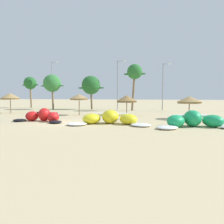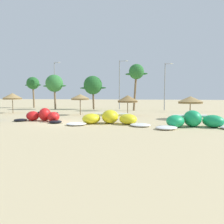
{
  "view_description": "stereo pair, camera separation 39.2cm",
  "coord_description": "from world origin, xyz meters",
  "px_view_note": "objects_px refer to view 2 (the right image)",
  "views": [
    {
      "loc": [
        8.89,
        -18.02,
        2.64
      ],
      "look_at": [
        4.27,
        2.0,
        1.0
      ],
      "focal_mm": 32.43,
      "sensor_mm": 36.0,
      "label": 1
    },
    {
      "loc": [
        9.27,
        -17.93,
        2.64
      ],
      "look_at": [
        4.27,
        2.0,
        1.0
      ],
      "focal_mm": 32.43,
      "sensor_mm": 36.0,
      "label": 2
    }
  ],
  "objects_px": {
    "kite_left_of_center": "(110,119)",
    "lamppost_west_center": "(120,82)",
    "kite_center": "(194,121)",
    "palm_leftmost": "(33,84)",
    "palm_left_of_gap": "(93,85)",
    "beach_umbrella_near_van": "(12,96)",
    "palm_left": "(54,84)",
    "beach_umbrella_middle": "(80,97)",
    "beach_umbrella_outermost": "(190,100)",
    "palm_center_left": "(136,73)",
    "kite_left": "(43,116)",
    "lamppost_east_center": "(165,84)",
    "lamppost_west": "(55,83)",
    "beach_umbrella_near_palms": "(128,99)"
  },
  "relations": [
    {
      "from": "beach_umbrella_outermost",
      "to": "lamppost_east_center",
      "type": "height_order",
      "value": "lamppost_east_center"
    },
    {
      "from": "palm_center_left",
      "to": "palm_left",
      "type": "bearing_deg",
      "value": -179.38
    },
    {
      "from": "kite_left_of_center",
      "to": "lamppost_west_center",
      "type": "height_order",
      "value": "lamppost_west_center"
    },
    {
      "from": "beach_umbrella_near_van",
      "to": "lamppost_east_center",
      "type": "relative_size",
      "value": 0.36
    },
    {
      "from": "kite_left_of_center",
      "to": "lamppost_west_center",
      "type": "xyz_separation_m",
      "value": [
        -3.37,
        20.93,
        4.82
      ]
    },
    {
      "from": "beach_umbrella_near_van",
      "to": "kite_left_of_center",
      "type": "bearing_deg",
      "value": -24.65
    },
    {
      "from": "beach_umbrella_near_palms",
      "to": "palm_left",
      "type": "height_order",
      "value": "palm_left"
    },
    {
      "from": "palm_leftmost",
      "to": "lamppost_west_center",
      "type": "height_order",
      "value": "lamppost_west_center"
    },
    {
      "from": "palm_left",
      "to": "palm_left_of_gap",
      "type": "distance_m",
      "value": 7.61
    },
    {
      "from": "kite_left",
      "to": "palm_left_of_gap",
      "type": "distance_m",
      "value": 19.73
    },
    {
      "from": "beach_umbrella_near_van",
      "to": "palm_center_left",
      "type": "relative_size",
      "value": 0.37
    },
    {
      "from": "palm_left",
      "to": "lamppost_west_center",
      "type": "height_order",
      "value": "lamppost_west_center"
    },
    {
      "from": "beach_umbrella_outermost",
      "to": "beach_umbrella_middle",
      "type": "bearing_deg",
      "value": 173.41
    },
    {
      "from": "kite_center",
      "to": "beach_umbrella_outermost",
      "type": "xyz_separation_m",
      "value": [
        0.43,
        6.23,
        1.66
      ]
    },
    {
      "from": "beach_umbrella_near_van",
      "to": "palm_left",
      "type": "height_order",
      "value": "palm_left"
    },
    {
      "from": "palm_left_of_gap",
      "to": "beach_umbrella_near_palms",
      "type": "bearing_deg",
      "value": -51.47
    },
    {
      "from": "palm_left",
      "to": "kite_center",
      "type": "bearing_deg",
      "value": -37.7
    },
    {
      "from": "beach_umbrella_near_palms",
      "to": "lamppost_west_center",
      "type": "distance_m",
      "value": 13.32
    },
    {
      "from": "beach_umbrella_near_palms",
      "to": "beach_umbrella_near_van",
      "type": "bearing_deg",
      "value": -178.5
    },
    {
      "from": "kite_center",
      "to": "palm_left_of_gap",
      "type": "height_order",
      "value": "palm_left_of_gap"
    },
    {
      "from": "kite_left",
      "to": "lamppost_east_center",
      "type": "xyz_separation_m",
      "value": [
        12.53,
        19.65,
        4.26
      ]
    },
    {
      "from": "beach_umbrella_middle",
      "to": "lamppost_west",
      "type": "distance_m",
      "value": 19.01
    },
    {
      "from": "beach_umbrella_middle",
      "to": "beach_umbrella_outermost",
      "type": "height_order",
      "value": "beach_umbrella_middle"
    },
    {
      "from": "beach_umbrella_near_palms",
      "to": "beach_umbrella_outermost",
      "type": "relative_size",
      "value": 1.01
    },
    {
      "from": "palm_center_left",
      "to": "beach_umbrella_outermost",
      "type": "bearing_deg",
      "value": -57.45
    },
    {
      "from": "palm_center_left",
      "to": "lamppost_west",
      "type": "height_order",
      "value": "lamppost_west"
    },
    {
      "from": "kite_center",
      "to": "beach_umbrella_outermost",
      "type": "relative_size",
      "value": 2.6
    },
    {
      "from": "kite_left_of_center",
      "to": "lamppost_east_center",
      "type": "distance_m",
      "value": 21.11
    },
    {
      "from": "lamppost_east_center",
      "to": "beach_umbrella_outermost",
      "type": "bearing_deg",
      "value": -79.45
    },
    {
      "from": "kite_left",
      "to": "kite_center",
      "type": "xyz_separation_m",
      "value": [
        14.71,
        -0.58,
        0.02
      ]
    },
    {
      "from": "palm_left_of_gap",
      "to": "lamppost_west",
      "type": "bearing_deg",
      "value": 165.62
    },
    {
      "from": "beach_umbrella_outermost",
      "to": "lamppost_west_center",
      "type": "bearing_deg",
      "value": 126.92
    },
    {
      "from": "palm_left",
      "to": "beach_umbrella_near_van",
      "type": "bearing_deg",
      "value": -98.76
    },
    {
      "from": "palm_left",
      "to": "lamppost_east_center",
      "type": "height_order",
      "value": "lamppost_east_center"
    },
    {
      "from": "kite_center",
      "to": "palm_left",
      "type": "relative_size",
      "value": 1.05
    },
    {
      "from": "beach_umbrella_near_van",
      "to": "palm_left",
      "type": "bearing_deg",
      "value": 81.24
    },
    {
      "from": "lamppost_west_center",
      "to": "kite_left",
      "type": "bearing_deg",
      "value": -100.79
    },
    {
      "from": "kite_center",
      "to": "palm_leftmost",
      "type": "distance_m",
      "value": 38.2
    },
    {
      "from": "beach_umbrella_outermost",
      "to": "palm_left",
      "type": "distance_m",
      "value": 26.75
    },
    {
      "from": "beach_umbrella_near_van",
      "to": "palm_leftmost",
      "type": "relative_size",
      "value": 0.45
    },
    {
      "from": "lamppost_east_center",
      "to": "kite_left",
      "type": "bearing_deg",
      "value": -122.53
    },
    {
      "from": "kite_left_of_center",
      "to": "palm_center_left",
      "type": "bearing_deg",
      "value": 89.44
    },
    {
      "from": "palm_leftmost",
      "to": "palm_center_left",
      "type": "height_order",
      "value": "palm_center_left"
    },
    {
      "from": "kite_center",
      "to": "kite_left_of_center",
      "type": "bearing_deg",
      "value": 178.2
    },
    {
      "from": "palm_center_left",
      "to": "lamppost_west_center",
      "type": "distance_m",
      "value": 4.81
    },
    {
      "from": "kite_left",
      "to": "palm_left_of_gap",
      "type": "height_order",
      "value": "palm_left_of_gap"
    },
    {
      "from": "lamppost_west",
      "to": "palm_leftmost",
      "type": "bearing_deg",
      "value": -175.88
    },
    {
      "from": "palm_leftmost",
      "to": "lamppost_west",
      "type": "xyz_separation_m",
      "value": [
        5.32,
        0.38,
        0.12
      ]
    },
    {
      "from": "lamppost_west",
      "to": "lamppost_east_center",
      "type": "distance_m",
      "value": 23.52
    },
    {
      "from": "palm_left_of_gap",
      "to": "lamppost_west_center",
      "type": "height_order",
      "value": "lamppost_west_center"
    }
  ]
}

